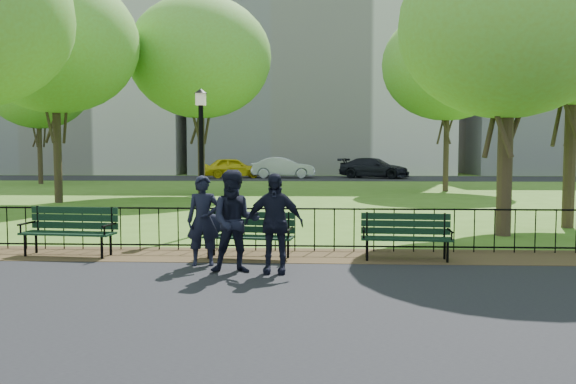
{
  "coord_description": "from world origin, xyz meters",
  "views": [
    {
      "loc": [
        1.39,
        -9.31,
        2.01
      ],
      "look_at": [
        0.88,
        1.5,
        1.25
      ],
      "focal_mm": 35.0,
      "sensor_mm": 36.0,
      "label": 1
    }
  ],
  "objects_px": {
    "tree_far_e": "(448,65)",
    "person_mid": "(235,221)",
    "park_bench_main": "(234,228)",
    "park_bench_right_a": "(406,231)",
    "tree_mid_w": "(54,42)",
    "tree_far_c": "(200,58)",
    "lamppost": "(201,155)",
    "tree_far_w": "(38,85)",
    "person_right": "(274,223)",
    "sedan_silver": "(283,168)",
    "sedan_dark": "(374,168)",
    "tree_mid_e": "(575,8)",
    "taxi": "(233,168)",
    "person_left": "(203,221)",
    "park_bench_left_a": "(71,226)",
    "tree_near_e": "(509,25)"
  },
  "relations": [
    {
      "from": "park_bench_left_a",
      "to": "sedan_dark",
      "type": "bearing_deg",
      "value": 80.2
    },
    {
      "from": "tree_near_e",
      "to": "tree_mid_e",
      "type": "distance_m",
      "value": 2.81
    },
    {
      "from": "tree_far_w",
      "to": "person_right",
      "type": "relative_size",
      "value": 5.49
    },
    {
      "from": "park_bench_left_a",
      "to": "taxi",
      "type": "height_order",
      "value": "taxi"
    },
    {
      "from": "park_bench_right_a",
      "to": "person_left",
      "type": "xyz_separation_m",
      "value": [
        -3.69,
        -0.72,
        0.27
      ]
    },
    {
      "from": "person_right",
      "to": "person_left",
      "type": "bearing_deg",
      "value": 159.09
    },
    {
      "from": "lamppost",
      "to": "sedan_silver",
      "type": "height_order",
      "value": "lamppost"
    },
    {
      "from": "tree_mid_w",
      "to": "lamppost",
      "type": "bearing_deg",
      "value": -48.32
    },
    {
      "from": "person_mid",
      "to": "sedan_silver",
      "type": "relative_size",
      "value": 0.34
    },
    {
      "from": "taxi",
      "to": "park_bench_right_a",
      "type": "bearing_deg",
      "value": 179.22
    },
    {
      "from": "tree_near_e",
      "to": "person_left",
      "type": "relative_size",
      "value": 4.54
    },
    {
      "from": "sedan_silver",
      "to": "lamppost",
      "type": "bearing_deg",
      "value": 178.91
    },
    {
      "from": "tree_mid_e",
      "to": "person_mid",
      "type": "bearing_deg",
      "value": -143.12
    },
    {
      "from": "lamppost",
      "to": "person_right",
      "type": "height_order",
      "value": "lamppost"
    },
    {
      "from": "park_bench_right_a",
      "to": "taxi",
      "type": "bearing_deg",
      "value": 107.74
    },
    {
      "from": "person_mid",
      "to": "tree_far_w",
      "type": "bearing_deg",
      "value": 115.39
    },
    {
      "from": "person_mid",
      "to": "person_right",
      "type": "distance_m",
      "value": 0.65
    },
    {
      "from": "tree_near_e",
      "to": "tree_mid_w",
      "type": "height_order",
      "value": "tree_mid_w"
    },
    {
      "from": "park_bench_main",
      "to": "tree_near_e",
      "type": "height_order",
      "value": "tree_near_e"
    },
    {
      "from": "tree_far_w",
      "to": "tree_mid_w",
      "type": "bearing_deg",
      "value": -61.07
    },
    {
      "from": "tree_near_e",
      "to": "sedan_silver",
      "type": "distance_m",
      "value": 31.81
    },
    {
      "from": "park_bench_right_a",
      "to": "person_mid",
      "type": "bearing_deg",
      "value": -152.69
    },
    {
      "from": "park_bench_right_a",
      "to": "sedan_dark",
      "type": "distance_m",
      "value": 34.2
    },
    {
      "from": "taxi",
      "to": "sedan_silver",
      "type": "bearing_deg",
      "value": -104.41
    },
    {
      "from": "tree_far_e",
      "to": "park_bench_left_a",
      "type": "bearing_deg",
      "value": -121.54
    },
    {
      "from": "park_bench_left_a",
      "to": "tree_far_w",
      "type": "xyz_separation_m",
      "value": [
        -12.99,
        24.91,
        5.76
      ]
    },
    {
      "from": "taxi",
      "to": "sedan_dark",
      "type": "distance_m",
      "value": 11.21
    },
    {
      "from": "tree_far_e",
      "to": "sedan_dark",
      "type": "distance_m",
      "value": 16.19
    },
    {
      "from": "tree_far_w",
      "to": "person_right",
      "type": "distance_m",
      "value": 31.89
    },
    {
      "from": "lamppost",
      "to": "tree_far_c",
      "type": "height_order",
      "value": "tree_far_c"
    },
    {
      "from": "tree_mid_e",
      "to": "sedan_silver",
      "type": "xyz_separation_m",
      "value": [
        -9.26,
        29.19,
        -4.97
      ]
    },
    {
      "from": "lamppost",
      "to": "person_mid",
      "type": "xyz_separation_m",
      "value": [
        1.46,
        -4.46,
        -1.08
      ]
    },
    {
      "from": "tree_far_w",
      "to": "tree_far_e",
      "type": "bearing_deg",
      "value": -13.67
    },
    {
      "from": "park_bench_main",
      "to": "park_bench_right_a",
      "type": "bearing_deg",
      "value": 7.72
    },
    {
      "from": "tree_mid_e",
      "to": "person_mid",
      "type": "relative_size",
      "value": 4.87
    },
    {
      "from": "tree_far_e",
      "to": "person_mid",
      "type": "relative_size",
      "value": 5.48
    },
    {
      "from": "tree_mid_w",
      "to": "tree_far_e",
      "type": "bearing_deg",
      "value": 23.32
    },
    {
      "from": "tree_far_c",
      "to": "person_mid",
      "type": "relative_size",
      "value": 5.42
    },
    {
      "from": "tree_mid_w",
      "to": "tree_far_c",
      "type": "relative_size",
      "value": 0.99
    },
    {
      "from": "park_bench_right_a",
      "to": "tree_near_e",
      "type": "bearing_deg",
      "value": 52.75
    },
    {
      "from": "tree_far_w",
      "to": "taxi",
      "type": "distance_m",
      "value": 15.42
    },
    {
      "from": "tree_mid_w",
      "to": "sedan_dark",
      "type": "distance_m",
      "value": 27.58
    },
    {
      "from": "lamppost",
      "to": "sedan_silver",
      "type": "distance_m",
      "value": 30.86
    },
    {
      "from": "sedan_silver",
      "to": "person_mid",
      "type": "bearing_deg",
      "value": -178.65
    },
    {
      "from": "lamppost",
      "to": "taxi",
      "type": "relative_size",
      "value": 0.75
    },
    {
      "from": "tree_mid_w",
      "to": "person_left",
      "type": "relative_size",
      "value": 5.75
    },
    {
      "from": "tree_mid_w",
      "to": "tree_far_e",
      "type": "height_order",
      "value": "tree_far_e"
    },
    {
      "from": "park_bench_main",
      "to": "tree_far_w",
      "type": "bearing_deg",
      "value": 130.53
    },
    {
      "from": "park_bench_main",
      "to": "tree_mid_e",
      "type": "xyz_separation_m",
      "value": [
        8.35,
        4.81,
        5.22
      ]
    },
    {
      "from": "tree_near_e",
      "to": "tree_mid_e",
      "type": "bearing_deg",
      "value": 34.85
    }
  ]
}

